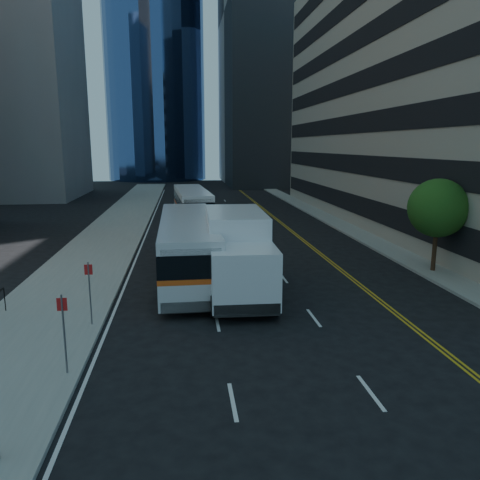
{
  "coord_description": "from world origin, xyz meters",
  "views": [
    {
      "loc": [
        -4.71,
        -15.78,
        7.0
      ],
      "look_at": [
        -2.24,
        4.74,
        2.8
      ],
      "focal_mm": 35.0,
      "sensor_mm": 36.0,
      "label": 1
    }
  ],
  "objects_px": {
    "bus_rear": "(192,205)",
    "box_truck": "(237,252)",
    "bus_front": "(188,246)",
    "street_tree": "(438,208)"
  },
  "relations": [
    {
      "from": "street_tree",
      "to": "bus_front",
      "type": "height_order",
      "value": "street_tree"
    },
    {
      "from": "bus_front",
      "to": "box_truck",
      "type": "height_order",
      "value": "box_truck"
    },
    {
      "from": "street_tree",
      "to": "bus_rear",
      "type": "relative_size",
      "value": 0.42
    },
    {
      "from": "bus_rear",
      "to": "box_truck",
      "type": "relative_size",
      "value": 1.49
    },
    {
      "from": "bus_front",
      "to": "box_truck",
      "type": "distance_m",
      "value": 3.75
    },
    {
      "from": "street_tree",
      "to": "bus_front",
      "type": "relative_size",
      "value": 0.4
    },
    {
      "from": "street_tree",
      "to": "bus_rear",
      "type": "xyz_separation_m",
      "value": [
        -13.0,
        18.84,
        -1.96
      ]
    },
    {
      "from": "bus_rear",
      "to": "box_truck",
      "type": "distance_m",
      "value": 21.29
    },
    {
      "from": "street_tree",
      "to": "bus_rear",
      "type": "distance_m",
      "value": 22.97
    },
    {
      "from": "street_tree",
      "to": "bus_rear",
      "type": "height_order",
      "value": "street_tree"
    }
  ]
}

